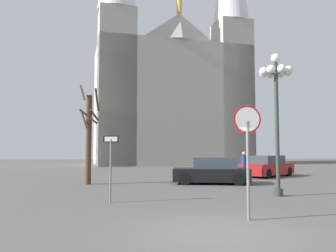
{
  "coord_description": "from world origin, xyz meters",
  "views": [
    {
      "loc": [
        -1.99,
        -7.64,
        1.89
      ],
      "look_at": [
        1.03,
        18.52,
        3.72
      ],
      "focal_mm": 36.35,
      "sensor_mm": 36.0,
      "label": 1
    }
  ],
  "objects_px": {
    "parked_car_far_black": "(212,171)",
    "parked_car_near_red": "(267,166)",
    "one_way_arrow_sign": "(111,161)",
    "bare_tree": "(89,135)",
    "cathedral": "(172,79)",
    "street_lamp": "(276,92)",
    "stop_sign": "(247,140)",
    "pedestrian_walking": "(244,163)"
  },
  "relations": [
    {
      "from": "cathedral",
      "to": "street_lamp",
      "type": "distance_m",
      "value": 31.05
    },
    {
      "from": "street_lamp",
      "to": "parked_car_far_black",
      "type": "xyz_separation_m",
      "value": [
        -1.45,
        5.19,
        -3.59
      ]
    },
    {
      "from": "cathedral",
      "to": "parked_car_far_black",
      "type": "xyz_separation_m",
      "value": [
        -0.96,
        -25.09,
        -10.43
      ]
    },
    {
      "from": "cathedral",
      "to": "bare_tree",
      "type": "distance_m",
      "value": 27.16
    },
    {
      "from": "cathedral",
      "to": "parked_car_near_red",
      "type": "bearing_deg",
      "value": -78.62
    },
    {
      "from": "parked_car_near_red",
      "to": "cathedral",
      "type": "bearing_deg",
      "value": 101.38
    },
    {
      "from": "one_way_arrow_sign",
      "to": "bare_tree",
      "type": "height_order",
      "value": "bare_tree"
    },
    {
      "from": "stop_sign",
      "to": "street_lamp",
      "type": "distance_m",
      "value": 5.68
    },
    {
      "from": "stop_sign",
      "to": "parked_car_near_red",
      "type": "distance_m",
      "value": 15.68
    },
    {
      "from": "street_lamp",
      "to": "parked_car_near_red",
      "type": "xyz_separation_m",
      "value": [
        3.63,
        9.77,
        -3.57
      ]
    },
    {
      "from": "stop_sign",
      "to": "street_lamp",
      "type": "bearing_deg",
      "value": 57.13
    },
    {
      "from": "cathedral",
      "to": "pedestrian_walking",
      "type": "height_order",
      "value": "cathedral"
    },
    {
      "from": "one_way_arrow_sign",
      "to": "bare_tree",
      "type": "xyz_separation_m",
      "value": [
        -1.55,
        6.59,
        1.19
      ]
    },
    {
      "from": "one_way_arrow_sign",
      "to": "parked_car_far_black",
      "type": "relative_size",
      "value": 0.54
    },
    {
      "from": "parked_car_near_red",
      "to": "parked_car_far_black",
      "type": "height_order",
      "value": "parked_car_near_red"
    },
    {
      "from": "street_lamp",
      "to": "parked_car_near_red",
      "type": "relative_size",
      "value": 1.26
    },
    {
      "from": "street_lamp",
      "to": "one_way_arrow_sign",
      "type": "bearing_deg",
      "value": -172.23
    },
    {
      "from": "cathedral",
      "to": "parked_car_near_red",
      "type": "distance_m",
      "value": 23.37
    },
    {
      "from": "parked_car_far_black",
      "to": "parked_car_near_red",
      "type": "bearing_deg",
      "value": 42.01
    },
    {
      "from": "one_way_arrow_sign",
      "to": "cathedral",
      "type": "bearing_deg",
      "value": 78.73
    },
    {
      "from": "bare_tree",
      "to": "parked_car_far_black",
      "type": "height_order",
      "value": "bare_tree"
    },
    {
      "from": "cathedral",
      "to": "one_way_arrow_sign",
      "type": "xyz_separation_m",
      "value": [
        -6.21,
        -31.2,
        -9.64
      ]
    },
    {
      "from": "parked_car_far_black",
      "to": "one_way_arrow_sign",
      "type": "bearing_deg",
      "value": -130.72
    },
    {
      "from": "cathedral",
      "to": "street_lamp",
      "type": "bearing_deg",
      "value": -89.06
    },
    {
      "from": "one_way_arrow_sign",
      "to": "pedestrian_walking",
      "type": "xyz_separation_m",
      "value": [
        7.85,
        8.28,
        -0.4
      ]
    },
    {
      "from": "cathedral",
      "to": "parked_car_near_red",
      "type": "height_order",
      "value": "cathedral"
    },
    {
      "from": "stop_sign",
      "to": "pedestrian_walking",
      "type": "relative_size",
      "value": 1.75
    },
    {
      "from": "cathedral",
      "to": "bare_tree",
      "type": "height_order",
      "value": "cathedral"
    },
    {
      "from": "stop_sign",
      "to": "pedestrian_walking",
      "type": "distance_m",
      "value": 12.5
    },
    {
      "from": "cathedral",
      "to": "street_lamp",
      "type": "xyz_separation_m",
      "value": [
        0.5,
        -30.28,
        -6.84
      ]
    },
    {
      "from": "one_way_arrow_sign",
      "to": "bare_tree",
      "type": "relative_size",
      "value": 0.43
    },
    {
      "from": "stop_sign",
      "to": "pedestrian_walking",
      "type": "bearing_deg",
      "value": 71.29
    },
    {
      "from": "one_way_arrow_sign",
      "to": "street_lamp",
      "type": "relative_size",
      "value": 0.41
    },
    {
      "from": "street_lamp",
      "to": "parked_car_near_red",
      "type": "bearing_deg",
      "value": 69.61
    },
    {
      "from": "bare_tree",
      "to": "parked_car_far_black",
      "type": "bearing_deg",
      "value": -4.02
    },
    {
      "from": "one_way_arrow_sign",
      "to": "street_lamp",
      "type": "bearing_deg",
      "value": 7.77
    },
    {
      "from": "one_way_arrow_sign",
      "to": "street_lamp",
      "type": "xyz_separation_m",
      "value": [
        6.71,
        0.92,
        2.8
      ]
    },
    {
      "from": "parked_car_near_red",
      "to": "one_way_arrow_sign",
      "type": "bearing_deg",
      "value": -134.06
    },
    {
      "from": "bare_tree",
      "to": "one_way_arrow_sign",
      "type": "bearing_deg",
      "value": -76.79
    },
    {
      "from": "one_way_arrow_sign",
      "to": "bare_tree",
      "type": "bearing_deg",
      "value": 103.21
    },
    {
      "from": "parked_car_far_black",
      "to": "pedestrian_walking",
      "type": "xyz_separation_m",
      "value": [
        2.59,
        2.17,
        0.39
      ]
    },
    {
      "from": "bare_tree",
      "to": "pedestrian_walking",
      "type": "xyz_separation_m",
      "value": [
        9.39,
        1.7,
        -1.59
      ]
    }
  ]
}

